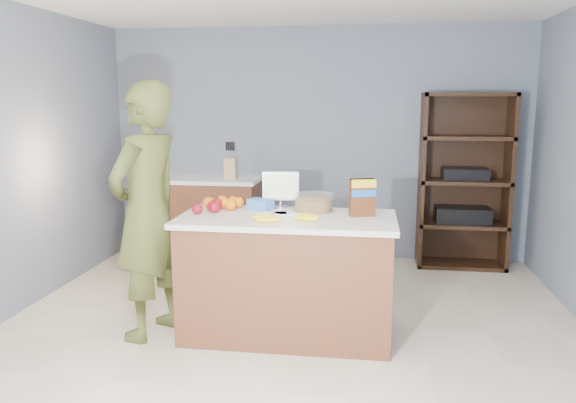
# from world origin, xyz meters

# --- Properties ---
(floor) EXTENTS (4.50, 5.00, 0.02)m
(floor) POSITION_xyz_m (0.00, 0.00, 0.00)
(floor) COLOR beige
(floor) RESTS_ON ground
(walls) EXTENTS (4.52, 5.02, 2.51)m
(walls) POSITION_xyz_m (0.00, 0.00, 1.65)
(walls) COLOR slate
(walls) RESTS_ON ground
(counter_peninsula) EXTENTS (1.56, 0.76, 0.90)m
(counter_peninsula) POSITION_xyz_m (0.00, 0.30, 0.42)
(counter_peninsula) COLOR brown
(counter_peninsula) RESTS_ON ground
(back_cabinet) EXTENTS (1.24, 0.62, 0.90)m
(back_cabinet) POSITION_xyz_m (-1.20, 2.20, 0.45)
(back_cabinet) COLOR brown
(back_cabinet) RESTS_ON ground
(shelving_unit) EXTENTS (0.90, 0.40, 1.80)m
(shelving_unit) POSITION_xyz_m (1.55, 2.35, 0.86)
(shelving_unit) COLOR black
(shelving_unit) RESTS_ON ground
(person) EXTENTS (0.63, 0.78, 1.86)m
(person) POSITION_xyz_m (-1.00, 0.17, 0.93)
(person) COLOR #43491E
(person) RESTS_ON ground
(knife_block) EXTENTS (0.12, 0.10, 0.31)m
(knife_block) POSITION_xyz_m (-0.88, 2.15, 1.02)
(knife_block) COLOR tan
(knife_block) RESTS_ON back_cabinet
(envelopes) EXTENTS (0.36, 0.18, 0.00)m
(envelopes) POSITION_xyz_m (-0.07, 0.39, 0.90)
(envelopes) COLOR white
(envelopes) RESTS_ON counter_peninsula
(bananas) EXTENTS (0.49, 0.27, 0.04)m
(bananas) POSITION_xyz_m (0.02, 0.16, 0.92)
(bananas) COLOR yellow
(bananas) RESTS_ON counter_peninsula
(apples) EXTENTS (0.19, 0.29, 0.08)m
(apples) POSITION_xyz_m (-0.59, 0.38, 0.94)
(apples) COLOR maroon
(apples) RESTS_ON counter_peninsula
(oranges) EXTENTS (0.32, 0.24, 0.08)m
(oranges) POSITION_xyz_m (-0.53, 0.55, 0.94)
(oranges) COLOR orange
(oranges) RESTS_ON counter_peninsula
(blue_carton) EXTENTS (0.21, 0.18, 0.08)m
(blue_carton) POSITION_xyz_m (-0.24, 0.52, 0.94)
(blue_carton) COLOR blue
(blue_carton) RESTS_ON counter_peninsula
(salad_bowl) EXTENTS (0.30, 0.30, 0.13)m
(salad_bowl) POSITION_xyz_m (0.17, 0.54, 0.96)
(salad_bowl) COLOR #267219
(salad_bowl) RESTS_ON counter_peninsula
(tv) EXTENTS (0.28, 0.12, 0.28)m
(tv) POSITION_xyz_m (-0.10, 0.62, 1.06)
(tv) COLOR silver
(tv) RESTS_ON counter_peninsula
(cereal_box) EXTENTS (0.19, 0.12, 0.27)m
(cereal_box) POSITION_xyz_m (0.53, 0.38, 1.06)
(cereal_box) COLOR #592B14
(cereal_box) RESTS_ON counter_peninsula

